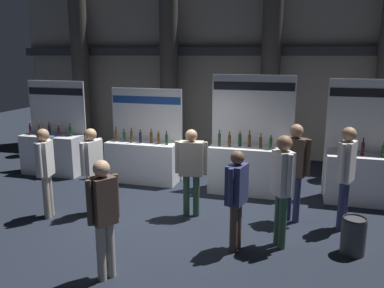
# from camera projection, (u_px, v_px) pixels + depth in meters

# --- Properties ---
(ground_plane) EXTENTS (26.33, 26.33, 0.00)m
(ground_plane) POSITION_uv_depth(u_px,v_px,m) (168.00, 214.00, 7.68)
(ground_plane) COLOR black
(hall_colonnade) EXTENTS (13.16, 1.06, 5.66)m
(hall_colonnade) POSITION_uv_depth(u_px,v_px,m) (222.00, 64.00, 11.64)
(hall_colonnade) COLOR gray
(hall_colonnade) RESTS_ON ground_plane
(exhibitor_booth_0) EXTENTS (1.62, 0.72, 2.37)m
(exhibitor_booth_0) POSITION_uv_depth(u_px,v_px,m) (53.00, 150.00, 10.20)
(exhibitor_booth_0) COLOR white
(exhibitor_booth_0) RESTS_ON ground_plane
(exhibitor_booth_1) EXTENTS (1.80, 0.66, 2.23)m
(exhibitor_booth_1) POSITION_uv_depth(u_px,v_px,m) (143.00, 158.00, 9.57)
(exhibitor_booth_1) COLOR white
(exhibitor_booth_1) RESTS_ON ground_plane
(exhibitor_booth_2) EXTENTS (1.83, 0.66, 2.60)m
(exhibitor_booth_2) POSITION_uv_depth(u_px,v_px,m) (249.00, 164.00, 8.75)
(exhibitor_booth_2) COLOR white
(exhibitor_booth_2) RESTS_ON ground_plane
(exhibitor_booth_3) EXTENTS (1.82, 0.66, 2.54)m
(exhibitor_booth_3) POSITION_uv_depth(u_px,v_px,m) (370.00, 174.00, 8.12)
(exhibitor_booth_3) COLOR white
(exhibitor_booth_3) RESTS_ON ground_plane
(trash_bin) EXTENTS (0.37, 0.37, 0.59)m
(trash_bin) POSITION_uv_depth(u_px,v_px,m) (353.00, 236.00, 6.09)
(trash_bin) COLOR #38383D
(trash_bin) RESTS_ON ground_plane
(visitor_0) EXTENTS (0.61, 0.31, 1.69)m
(visitor_0) POSITION_uv_depth(u_px,v_px,m) (191.00, 164.00, 7.38)
(visitor_0) COLOR #33563D
(visitor_0) RESTS_ON ground_plane
(visitor_1) EXTENTS (0.54, 0.35, 1.83)m
(visitor_1) POSITION_uv_depth(u_px,v_px,m) (295.00, 164.00, 7.12)
(visitor_1) COLOR navy
(visitor_1) RESTS_ON ground_plane
(visitor_2) EXTENTS (0.34, 0.51, 1.84)m
(visitor_2) POSITION_uv_depth(u_px,v_px,m) (346.00, 169.00, 6.79)
(visitor_2) COLOR navy
(visitor_2) RESTS_ON ground_plane
(visitor_4) EXTENTS (0.38, 0.41, 1.69)m
(visitor_4) POSITION_uv_depth(u_px,v_px,m) (104.00, 210.00, 5.26)
(visitor_4) COLOR #ADA393
(visitor_4) RESTS_ON ground_plane
(visitor_5) EXTENTS (0.38, 0.43, 1.83)m
(visitor_5) POSITION_uv_depth(u_px,v_px,m) (282.00, 182.00, 6.14)
(visitor_5) COLOR #33563D
(visitor_5) RESTS_ON ground_plane
(visitor_6) EXTENTS (0.29, 0.56, 1.69)m
(visitor_6) POSITION_uv_depth(u_px,v_px,m) (92.00, 164.00, 7.46)
(visitor_6) COLOR #47382D
(visitor_6) RESTS_ON ground_plane
(visitor_8) EXTENTS (0.28, 0.50, 1.71)m
(visitor_8) POSITION_uv_depth(u_px,v_px,m) (45.00, 166.00, 7.33)
(visitor_8) COLOR #ADA393
(visitor_8) RESTS_ON ground_plane
(visitor_9) EXTENTS (0.32, 0.54, 1.62)m
(visitor_9) POSITION_uv_depth(u_px,v_px,m) (237.00, 192.00, 6.07)
(visitor_9) COLOR #47382D
(visitor_9) RESTS_ON ground_plane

